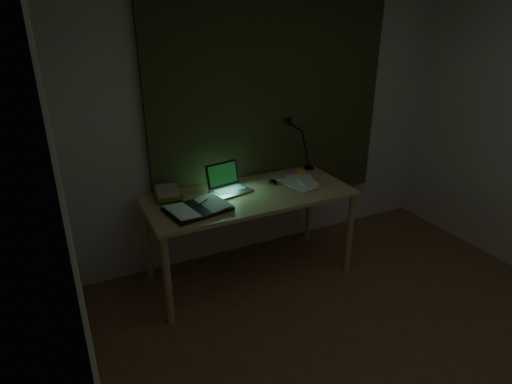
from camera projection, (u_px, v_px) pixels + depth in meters
wall_back at (270, 117)px, 3.76m from camera, size 3.50×0.00×2.50m
wall_left at (83, 296)px, 1.40m from camera, size 0.00×4.00×2.50m
curtain at (272, 94)px, 3.65m from camera, size 2.20×0.06×2.00m
desk at (250, 235)px, 3.57m from camera, size 1.66×0.73×0.76m
laptop at (231, 179)px, 3.42m from camera, size 0.36×0.39×0.22m
open_textbook at (198, 208)px, 3.13m from camera, size 0.50×0.40×0.04m
book_stack at (169, 193)px, 3.32m from camera, size 0.19×0.23×0.09m
loose_papers at (302, 182)px, 3.63m from camera, size 0.35×0.36×0.02m
mouse at (273, 182)px, 3.61m from camera, size 0.07×0.10×0.04m
sticky_yellow at (301, 172)px, 3.87m from camera, size 0.10×0.10×0.02m
sticky_pink at (293, 172)px, 3.87m from camera, size 0.09×0.09×0.02m
desk_lamp at (310, 142)px, 3.86m from camera, size 0.39×0.32×0.52m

